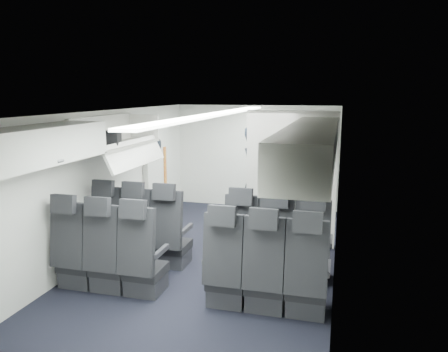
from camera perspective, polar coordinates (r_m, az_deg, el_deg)
The scene contains 13 objects.
cabin_shell at distance 6.31m, azimuth -0.94°, elevation -0.89°, with size 3.41×6.01×2.16m.
seat_row_front at distance 6.01m, azimuth -2.34°, elevation -8.64°, with size 3.33×0.56×1.24m.
seat_row_mid at distance 5.22m, azimuth -5.35°, elevation -11.80°, with size 3.33×0.56×1.24m.
overhead_bin_left_rear at distance 5.05m, azimuth -23.10°, elevation 3.72°, with size 0.53×1.80×0.40m.
overhead_bin_left_front_open at distance 6.54m, azimuth -13.87°, elevation 4.64°, with size 0.64×1.70×0.72m.
overhead_bin_right_rear at distance 3.99m, azimuth 10.52°, elevation 2.73°, with size 0.53×1.80×0.40m.
overhead_bin_right_front at distance 5.72m, azimuth 11.97°, elevation 5.11°, with size 0.53×1.70×0.40m.
bulkhead_partition at distance 6.91m, azimuth 8.74°, elevation -0.40°, with size 1.40×0.15×2.13m.
galley_unit at distance 8.81m, azimuth 9.93°, elevation 1.17°, with size 0.85×0.52×1.90m.
boarding_door at distance 8.33m, azimuth -8.86°, elevation 0.68°, with size 0.12×1.27×1.86m.
flight_attendant at distance 7.71m, azimuth 4.16°, elevation -0.30°, with size 0.67×0.44×1.84m, color black.
carry_on_bag at distance 6.21m, azimuth -15.09°, elevation 4.69°, with size 0.36×0.25×0.22m, color black.
papers at distance 7.60m, azimuth 5.51°, elevation 0.78°, with size 0.20×0.02×0.14m, color white.
Camera 1 is at (1.71, -5.94, 2.41)m, focal length 35.00 mm.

